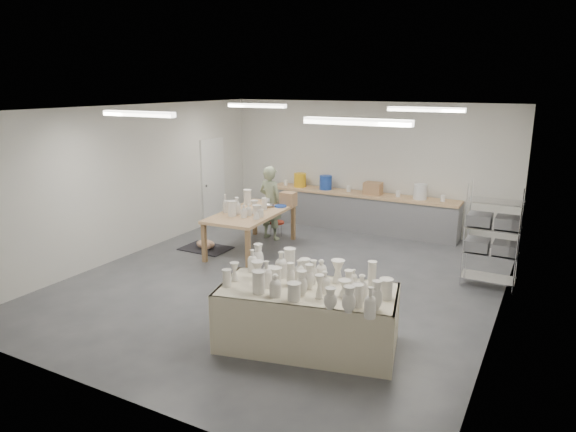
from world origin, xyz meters
The scene contains 9 objects.
room centered at (-0.11, 0.08, 2.06)m, with size 8.00×8.02×3.00m.
back_counter centered at (-0.01, 3.68, 0.49)m, with size 4.60×0.60×1.24m.
wire_shelf centered at (3.20, 1.40, 0.92)m, with size 0.88×0.48×1.80m.
drying_table centered at (1.37, -1.96, 0.46)m, with size 2.50×1.60×1.19m.
work_table centered at (-1.42, 1.22, 0.83)m, with size 1.25×2.29×1.21m.
rug centered at (-2.35, 0.75, 0.01)m, with size 1.00×0.70×0.02m, color black.
cat centered at (-2.33, 0.74, 0.11)m, with size 0.48×0.39×0.18m.
potter centered at (-1.51, 2.06, 0.83)m, with size 0.60×0.40×1.65m, color gray.
red_stool centered at (-1.51, 2.33, 0.29)m, with size 0.42×0.42×0.33m.
Camera 1 is at (4.08, -7.54, 3.39)m, focal length 32.00 mm.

